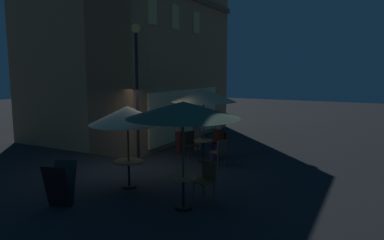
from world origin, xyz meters
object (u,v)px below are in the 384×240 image
cafe_table_2 (129,168)px  cafe_chair_0 (220,150)px  cafe_chair_3 (206,177)px  street_lamp_near_corner (137,72)px  menu_sandwich_board (60,184)px  patio_umbrella_0 (204,96)px  cafe_table_1 (183,187)px  cafe_chair_1 (221,143)px  patron_standing_2 (179,131)px  patron_standing_1 (197,126)px  cafe_chair_2 (190,142)px  cafe_table_0 (203,147)px  patio_umbrella_1 (183,110)px  patron_seated_0 (218,139)px  patio_umbrella_2 (127,115)px

cafe_table_2 → cafe_chair_0: size_ratio=0.87×
cafe_table_2 → cafe_chair_3: (0.13, -2.23, 0.02)m
cafe_chair_0 → street_lamp_near_corner: bearing=44.4°
menu_sandwich_board → cafe_chair_3: menu_sandwich_board is taller
menu_sandwich_board → patio_umbrella_0: 5.56m
cafe_table_1 → cafe_chair_0: size_ratio=0.83×
cafe_chair_1 → patron_standing_2: (0.07, 1.74, 0.28)m
patron_standing_1 → patio_umbrella_0: bearing=172.8°
cafe_chair_0 → menu_sandwich_board: bearing=92.0°
cafe_chair_2 → cafe_chair_3: (-3.67, -2.38, 0.03)m
cafe_table_0 → patio_umbrella_1: bearing=-160.3°
cafe_table_0 → patio_umbrella_1: (-3.97, -1.42, 1.73)m
cafe_table_1 → cafe_table_2: (0.62, 2.01, 0.04)m
cafe_table_1 → patron_standing_2: 5.55m
patio_umbrella_1 → street_lamp_near_corner: bearing=50.1°
cafe_table_0 → street_lamp_near_corner: bearing=125.9°
menu_sandwich_board → cafe_table_0: menu_sandwich_board is taller
cafe_chair_3 → street_lamp_near_corner: bearing=-103.0°
street_lamp_near_corner → patron_standing_1: size_ratio=2.46×
cafe_chair_2 → patron_standing_1: 1.28m
cafe_table_1 → patron_standing_1: size_ratio=0.40×
cafe_chair_3 → cafe_chair_2: bearing=-130.7°
cafe_table_0 → cafe_table_1: 4.21m
cafe_chair_2 → cafe_table_1: bearing=-32.3°
patron_standing_2 → cafe_table_2: bearing=-20.3°
menu_sandwich_board → patron_standing_1: size_ratio=0.54×
menu_sandwich_board → cafe_table_1: menu_sandwich_board is taller
cafe_table_0 → patron_seated_0: (0.60, -0.27, 0.18)m
cafe_table_2 → patron_seated_0: (3.95, -0.86, 0.16)m
street_lamp_near_corner → patron_standing_1: street_lamp_near_corner is taller
patron_standing_2 → cafe_chair_0: bearing=30.9°
patio_umbrella_0 → patron_seated_0: bearing=-24.7°
patio_umbrella_1 → cafe_chair_2: size_ratio=2.70×
patron_standing_1 → patio_umbrella_1: bearing=163.4°
patio_umbrella_1 → patio_umbrella_2: bearing=72.9°
cafe_table_2 → cafe_chair_2: cafe_chair_2 is taller
patio_umbrella_2 → cafe_chair_2: 4.06m
cafe_table_0 → patron_seated_0: bearing=-24.7°
menu_sandwich_board → patron_standing_2: 5.95m
patio_umbrella_1 → cafe_chair_0: bearing=10.2°
patio_umbrella_2 → cafe_chair_3: patio_umbrella_2 is taller
patio_umbrella_1 → cafe_chair_3: (0.75, -0.22, -1.68)m
patio_umbrella_0 → patron_standing_1: (1.63, 1.07, -1.34)m
cafe_chair_0 → patron_standing_1: 2.72m
street_lamp_near_corner → patron_standing_2: size_ratio=2.69×
cafe_chair_0 → cafe_chair_3: cafe_chair_3 is taller
menu_sandwich_board → patron_seated_0: (5.74, -1.44, 0.19)m
patio_umbrella_0 → menu_sandwich_board: bearing=167.2°
patron_seated_0 → patio_umbrella_1: bearing=38.8°
patron_standing_1 → menu_sandwich_board: bearing=138.7°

